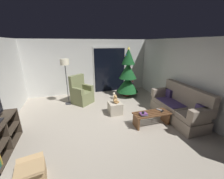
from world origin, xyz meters
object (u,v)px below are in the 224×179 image
object	(u,v)px
remote_black	(162,111)
floor_lamp	(65,66)
couch	(179,107)
armchair	(81,93)
coffee_table	(151,117)
teddy_bear_honey	(115,100)
ottoman	(115,108)
teddy_bear_cream_by_tree	(114,96)
remote_silver	(159,110)
cell_phone	(143,113)
book_stack	(144,114)
cardboard_box_open_near_shelf	(31,174)
christmas_tree	(128,75)

from	to	relation	value
remote_black	floor_lamp	bearing A→B (deg)	-163.79
couch	armchair	world-z (taller)	armchair
couch	coffee_table	xyz separation A→B (m)	(-1.03, -0.08, -0.13)
couch	remote_black	distance (m)	0.69
couch	teddy_bear_honey	size ratio (longest dim) A/B	6.85
ottoman	teddy_bear_honey	distance (m)	0.32
teddy_bear_cream_by_tree	remote_silver	bearing A→B (deg)	-71.35
couch	coffee_table	size ratio (longest dim) A/B	1.78
coffee_table	teddy_bear_honey	size ratio (longest dim) A/B	3.86
coffee_table	remote_black	size ratio (longest dim) A/B	7.05
couch	cell_phone	world-z (taller)	couch
remote_black	armchair	world-z (taller)	armchair
remote_black	ottoman	bearing A→B (deg)	-163.87
couch	teddy_bear_honey	distance (m)	2.04
armchair	floor_lamp	size ratio (longest dim) A/B	0.63
remote_silver	coffee_table	bearing A→B (deg)	163.98
remote_silver	armchair	bearing A→B (deg)	102.17
remote_silver	book_stack	xyz separation A→B (m)	(-0.60, -0.14, 0.02)
coffee_table	ottoman	world-z (taller)	ottoman
coffee_table	book_stack	distance (m)	0.34
cell_phone	floor_lamp	size ratio (longest dim) A/B	0.08
teddy_bear_honey	ottoman	bearing A→B (deg)	129.64
remote_silver	cardboard_box_open_near_shelf	distance (m)	3.49
ottoman	cell_phone	bearing A→B (deg)	-63.63
teddy_bear_cream_by_tree	christmas_tree	bearing A→B (deg)	12.55
book_stack	teddy_bear_cream_by_tree	distance (m)	2.37
book_stack	cardboard_box_open_near_shelf	size ratio (longest dim) A/B	0.39
remote_silver	book_stack	bearing A→B (deg)	160.22
remote_black	cell_phone	distance (m)	0.65
teddy_bear_honey	remote_black	bearing A→B (deg)	-40.68
remote_silver	christmas_tree	bearing A→B (deg)	59.06
ottoman	armchair	bearing A→B (deg)	128.82
coffee_table	christmas_tree	distance (m)	2.56
remote_black	floor_lamp	world-z (taller)	floor_lamp
ottoman	cardboard_box_open_near_shelf	bearing A→B (deg)	-137.71
floor_lamp	christmas_tree	bearing A→B (deg)	3.32
armchair	cardboard_box_open_near_shelf	size ratio (longest dim) A/B	1.88
remote_black	book_stack	size ratio (longest dim) A/B	0.66
book_stack	floor_lamp	world-z (taller)	floor_lamp
couch	cardboard_box_open_near_shelf	distance (m)	4.17
coffee_table	teddy_bear_cream_by_tree	size ratio (longest dim) A/B	3.86
coffee_table	teddy_bear_honey	bearing A→B (deg)	129.64
couch	christmas_tree	xyz separation A→B (m)	(-0.79, 2.38, 0.57)
remote_silver	teddy_bear_cream_by_tree	size ratio (longest dim) A/B	0.55
cell_phone	teddy_bear_honey	size ratio (longest dim) A/B	0.50
remote_silver	teddy_bear_honey	world-z (taller)	teddy_bear_honey
couch	book_stack	xyz separation A→B (m)	(-1.32, -0.12, 0.03)
remote_black	book_stack	xyz separation A→B (m)	(-0.63, -0.03, 0.02)
coffee_table	remote_silver	world-z (taller)	remote_silver
book_stack	floor_lamp	bearing A→B (deg)	131.30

